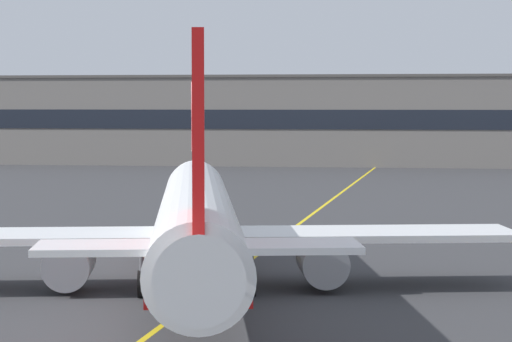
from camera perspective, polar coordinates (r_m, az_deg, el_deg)
The scene contains 4 objects.
taxiway_centreline at distance 70.07m, azimuth 0.87°, elevation -3.91°, with size 0.30×180.00×0.01m, color yellow.
airliner_foreground at distance 52.56m, azimuth -3.20°, elevation -2.75°, with size 32.32×41.23×11.65m.
safety_cone_by_nose_gear at distance 69.29m, azimuth -0.41°, elevation -3.79°, with size 0.44×0.44×0.55m.
terminal_building at distance 158.85m, azimuth 4.62°, elevation 2.72°, with size 143.72×12.40×13.32m.
Camera 1 is at (8.43, -38.95, 9.24)m, focal length 74.86 mm.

